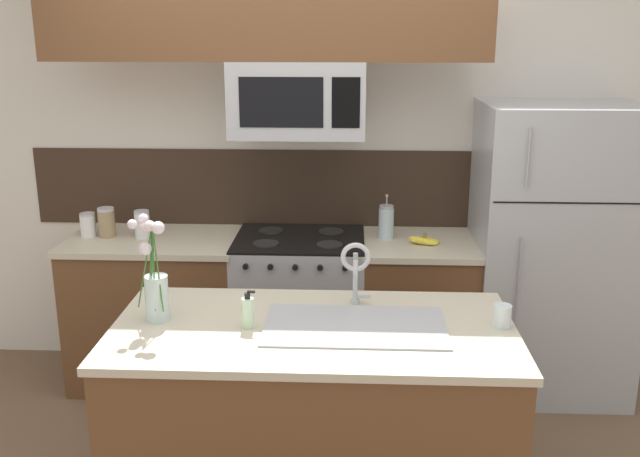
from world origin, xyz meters
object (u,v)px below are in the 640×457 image
(sink_faucet, at_px, (356,265))
(dish_soap_bottle, at_px, (248,312))
(storage_jar_short, at_px, (142,224))
(flower_vase, at_px, (155,286))
(stove_range, at_px, (300,310))
(french_press, at_px, (386,222))
(spare_glass, at_px, (502,316))
(microwave, at_px, (298,99))
(refrigerator, at_px, (551,251))
(banana_bunch, at_px, (424,241))
(storage_jar_medium, at_px, (107,222))
(storage_jar_tall, at_px, (88,225))

(sink_faucet, bearing_deg, dish_soap_bottle, -151.10)
(storage_jar_short, height_order, dish_soap_bottle, same)
(flower_vase, bearing_deg, stove_range, 66.91)
(french_press, relative_size, spare_glass, 2.76)
(stove_range, height_order, dish_soap_bottle, dish_soap_bottle)
(french_press, bearing_deg, microwave, -170.97)
(microwave, bearing_deg, refrigerator, 1.59)
(banana_bunch, relative_size, flower_vase, 0.41)
(storage_jar_medium, xyz_separation_m, spare_glass, (2.09, -1.24, -0.04))
(refrigerator, height_order, storage_jar_medium, refrigerator)
(storage_jar_tall, bearing_deg, dish_soap_bottle, -48.44)
(stove_range, xyz_separation_m, spare_glass, (0.94, -1.22, 0.50))
(storage_jar_short, distance_m, dish_soap_bottle, 1.52)
(stove_range, bearing_deg, french_press, 6.72)
(microwave, bearing_deg, storage_jar_tall, 178.28)
(storage_jar_medium, xyz_separation_m, sink_faucet, (1.48, -1.05, 0.11))
(stove_range, relative_size, storage_jar_medium, 5.26)
(storage_jar_tall, xyz_separation_m, banana_bunch, (1.99, -0.08, -0.05))
(sink_faucet, xyz_separation_m, spare_glass, (0.61, -0.19, -0.15))
(refrigerator, distance_m, banana_bunch, 0.76)
(stove_range, height_order, banana_bunch, banana_bunch)
(sink_faucet, bearing_deg, refrigerator, 42.47)
(stove_range, relative_size, storage_jar_tall, 6.52)
(refrigerator, distance_m, storage_jar_medium, 2.63)
(refrigerator, bearing_deg, spare_glass, -113.38)
(stove_range, height_order, storage_jar_tall, storage_jar_tall)
(storage_jar_short, distance_m, banana_bunch, 1.67)
(french_press, height_order, dish_soap_bottle, french_press)
(refrigerator, distance_m, spare_glass, 1.36)
(french_press, bearing_deg, spare_glass, -71.46)
(banana_bunch, relative_size, dish_soap_bottle, 1.15)
(storage_jar_short, relative_size, spare_glass, 1.70)
(storage_jar_tall, distance_m, storage_jar_short, 0.33)
(refrigerator, bearing_deg, storage_jar_tall, -179.94)
(storage_jar_short, xyz_separation_m, spare_glass, (1.88, -1.23, -0.03))
(storage_jar_medium, relative_size, sink_faucet, 0.58)
(microwave, xyz_separation_m, storage_jar_tall, (-1.27, 0.04, -0.75))
(microwave, relative_size, storage_jar_tall, 5.22)
(storage_jar_medium, bearing_deg, refrigerator, 0.09)
(storage_jar_tall, distance_m, flower_vase, 1.45)
(banana_bunch, xyz_separation_m, flower_vase, (-1.25, -1.16, 0.13))
(refrigerator, relative_size, dish_soap_bottle, 10.38)
(storage_jar_short, distance_m, flower_vase, 1.30)
(french_press, xyz_separation_m, dish_soap_bottle, (-0.63, -1.34, -0.03))
(banana_bunch, height_order, dish_soap_bottle, dish_soap_bottle)
(microwave, height_order, storage_jar_medium, microwave)
(stove_range, distance_m, sink_faucet, 1.26)
(refrigerator, bearing_deg, stove_range, -179.22)
(banana_bunch, xyz_separation_m, dish_soap_bottle, (-0.85, -1.22, 0.05))
(dish_soap_bottle, bearing_deg, banana_bunch, 55.21)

